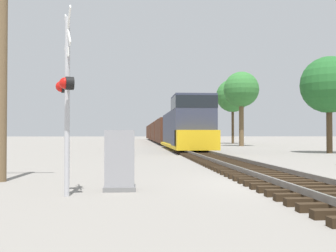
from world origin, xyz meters
TOP-DOWN VIEW (x-y plane):
  - ground_plane at (0.00, 0.00)m, footprint 400.00×400.00m
  - rail_track_bed at (0.00, -0.00)m, footprint 2.60×160.00m
  - freight_train at (0.00, 53.59)m, footprint 3.05×78.92m
  - crossing_signal_near at (-5.92, -1.67)m, footprint 0.57×1.01m
  - relay_cabinet at (-4.70, -0.86)m, footprint 0.82×0.63m
  - utility_pole at (-8.38, 1.37)m, footprint 1.80×0.29m
  - tree_far_right at (10.14, 17.20)m, footprint 4.24×4.24m
  - tree_mid_background at (8.21, 34.57)m, footprint 4.18×4.18m
  - tree_deep_background at (9.99, 45.80)m, footprint 4.84×4.84m

SIDE VIEW (x-z plane):
  - ground_plane at x=0.00m, z-range 0.00..0.00m
  - rail_track_bed at x=0.00m, z-range -0.02..0.29m
  - relay_cabinet at x=-4.70m, z-range -0.01..1.54m
  - freight_train at x=0.00m, z-range -0.36..3.98m
  - crossing_signal_near at x=-5.92m, z-range 0.28..4.66m
  - utility_pole at x=-8.38m, z-range 0.12..7.35m
  - tree_far_right at x=10.14m, z-range 1.48..8.73m
  - tree_mid_background at x=8.21m, z-range 2.23..11.05m
  - tree_deep_background at x=9.99m, z-range 2.30..11.80m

